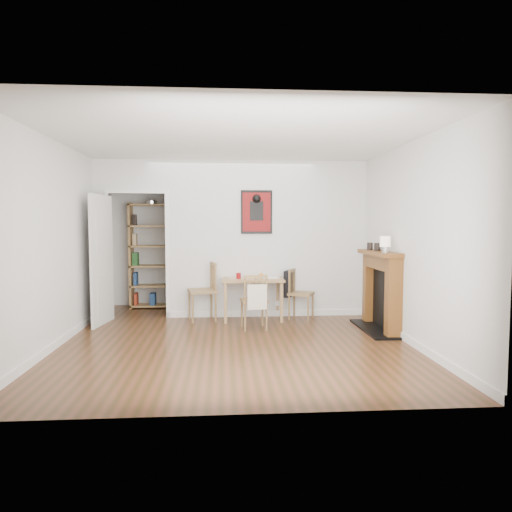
{
  "coord_description": "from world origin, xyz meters",
  "views": [
    {
      "loc": [
        -0.14,
        -6.22,
        1.55
      ],
      "look_at": [
        0.34,
        0.6,
        1.07
      ],
      "focal_mm": 32.0,
      "sensor_mm": 36.0,
      "label": 1
    }
  ],
  "objects": [
    {
      "name": "chair_right",
      "position": [
        1.1,
        1.1,
        0.42
      ],
      "size": [
        0.58,
        0.54,
        0.82
      ],
      "color": "olive",
      "rests_on": "ground"
    },
    {
      "name": "notebook",
      "position": [
        0.6,
        1.14,
        0.68
      ],
      "size": [
        0.31,
        0.25,
        0.01
      ],
      "primitive_type": "cube",
      "rotation": [
        0.0,
        0.0,
        0.13
      ],
      "color": "silver",
      "rests_on": "dining_table"
    },
    {
      "name": "dining_table",
      "position": [
        0.32,
        1.1,
        0.59
      ],
      "size": [
        0.99,
        0.63,
        0.67
      ],
      "color": "#9F804A",
      "rests_on": "ground"
    },
    {
      "name": "orange_fruit",
      "position": [
        0.46,
        1.14,
        0.71
      ],
      "size": [
        0.08,
        0.08,
        0.08
      ],
      "primitive_type": "sphere",
      "color": "orange",
      "rests_on": "dining_table"
    },
    {
      "name": "chair_left",
      "position": [
        -0.49,
        1.08,
        0.47
      ],
      "size": [
        0.56,
        0.56,
        0.94
      ],
      "color": "olive",
      "rests_on": "ground"
    },
    {
      "name": "mantel_lamp",
      "position": [
        2.07,
        -0.12,
        1.3
      ],
      "size": [
        0.14,
        0.14,
        0.23
      ],
      "color": "silver",
      "rests_on": "fireplace"
    },
    {
      "name": "placemat",
      "position": [
        0.14,
        1.16,
        0.67
      ],
      "size": [
        0.43,
        0.35,
        0.0
      ],
      "primitive_type": "cube",
      "rotation": [
        0.0,
        0.0,
        -0.14
      ],
      "color": "beige",
      "rests_on": "dining_table"
    },
    {
      "name": "ceramic_jar_a",
      "position": [
        2.11,
        0.32,
        1.22
      ],
      "size": [
        0.1,
        0.1,
        0.12
      ],
      "primitive_type": "cylinder",
      "color": "black",
      "rests_on": "fireplace"
    },
    {
      "name": "bookshelf",
      "position": [
        -1.46,
        2.31,
        0.96
      ],
      "size": [
        0.82,
        0.33,
        1.94
      ],
      "color": "#9F804A",
      "rests_on": "ground"
    },
    {
      "name": "ground",
      "position": [
        0.0,
        0.0,
        0.0
      ],
      "size": [
        5.2,
        5.2,
        0.0
      ],
      "primitive_type": "plane",
      "color": "#562E1B",
      "rests_on": "ground"
    },
    {
      "name": "chair_front",
      "position": [
        0.3,
        0.44,
        0.42
      ],
      "size": [
        0.45,
        0.5,
        0.82
      ],
      "color": "olive",
      "rests_on": "ground"
    },
    {
      "name": "fireplace",
      "position": [
        2.16,
        0.25,
        0.62
      ],
      "size": [
        0.45,
        1.25,
        1.16
      ],
      "color": "brown",
      "rests_on": "ground"
    },
    {
      "name": "red_glass",
      "position": [
        0.09,
        1.06,
        0.72
      ],
      "size": [
        0.08,
        0.08,
        0.1
      ],
      "primitive_type": "cylinder",
      "color": "maroon",
      "rests_on": "dining_table"
    },
    {
      "name": "room_shell",
      "position": [
        0.1,
        1.34,
        1.3
      ],
      "size": [
        5.2,
        5.2,
        5.2
      ],
      "color": "silver",
      "rests_on": "ground"
    },
    {
      "name": "ceramic_jar_b",
      "position": [
        2.08,
        0.58,
        1.22
      ],
      "size": [
        0.09,
        0.09,
        0.11
      ],
      "primitive_type": "cylinder",
      "color": "black",
      "rests_on": "fireplace"
    }
  ]
}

